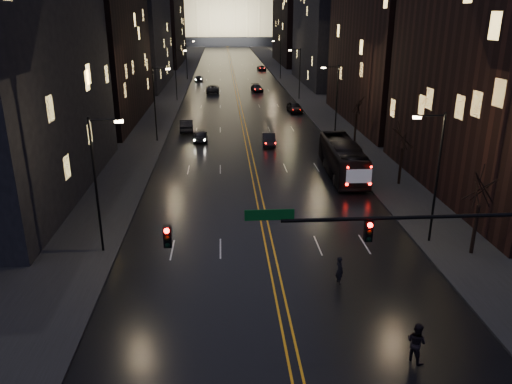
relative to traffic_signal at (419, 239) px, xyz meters
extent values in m
plane|color=black|center=(-5.91, 0.00, -5.10)|extent=(900.00, 900.00, 0.00)
cube|color=black|center=(-5.91, 130.00, -5.09)|extent=(20.00, 320.00, 0.02)
cube|color=black|center=(-19.91, 130.00, -5.02)|extent=(8.00, 320.00, 0.16)
cube|color=black|center=(8.09, 130.00, -5.02)|extent=(8.00, 320.00, 0.16)
cube|color=orange|center=(-5.91, 130.00, -5.08)|extent=(0.62, 320.00, 0.01)
cube|color=black|center=(-26.91, 54.00, 8.90)|extent=(12.00, 30.00, 28.00)
cube|color=black|center=(-26.91, 92.00, 4.90)|extent=(12.00, 34.00, 20.00)
cube|color=black|center=(-26.91, 140.00, 6.90)|extent=(12.00, 40.00, 24.00)
cube|color=black|center=(15.09, 92.00, 7.90)|extent=(12.00, 34.00, 26.00)
cube|color=black|center=(15.09, 140.00, 5.90)|extent=(12.00, 40.00, 22.00)
cube|color=black|center=(-5.91, 250.00, -3.10)|extent=(90.00, 50.00, 4.00)
cube|color=#F2D78C|center=(-5.91, 250.00, 10.90)|extent=(80.00, 36.00, 24.00)
cylinder|color=black|center=(-0.41, 0.00, 1.10)|extent=(12.00, 0.18, 0.18)
cube|color=black|center=(-11.41, 0.00, 0.50)|extent=(0.35, 0.30, 1.00)
cube|color=black|center=(-2.41, 0.00, 0.50)|extent=(0.35, 0.30, 1.00)
sphere|color=#FF0705|center=(-11.41, -0.18, 0.85)|extent=(0.24, 0.24, 0.24)
sphere|color=#FF0705|center=(-2.41, -0.18, 0.85)|extent=(0.24, 0.24, 0.24)
cube|color=#053F14|center=(-6.91, 0.00, 1.40)|extent=(2.20, 0.06, 0.50)
cylinder|color=black|center=(5.09, 10.00, -0.60)|extent=(0.16, 0.16, 9.00)
cylinder|color=black|center=(4.19, 10.00, 3.70)|extent=(1.80, 0.10, 0.10)
cube|color=#F2CC91|center=(3.29, 10.00, 3.60)|extent=(0.50, 0.25, 0.15)
cylinder|color=black|center=(-16.91, 10.00, -0.60)|extent=(0.16, 0.16, 9.00)
cylinder|color=black|center=(-16.01, 10.00, 3.70)|extent=(1.80, 0.10, 0.10)
cube|color=#F2CC91|center=(-15.11, 10.00, 3.60)|extent=(0.50, 0.25, 0.15)
cylinder|color=black|center=(5.09, 40.00, -0.60)|extent=(0.16, 0.16, 9.00)
cylinder|color=black|center=(4.19, 40.00, 3.70)|extent=(1.80, 0.10, 0.10)
cube|color=#F2CC91|center=(3.29, 40.00, 3.60)|extent=(0.50, 0.25, 0.15)
cylinder|color=black|center=(-16.91, 40.00, -0.60)|extent=(0.16, 0.16, 9.00)
cylinder|color=black|center=(-16.01, 40.00, 3.70)|extent=(1.80, 0.10, 0.10)
cube|color=#F2CC91|center=(-15.11, 40.00, 3.60)|extent=(0.50, 0.25, 0.15)
cylinder|color=black|center=(5.09, 70.00, -0.60)|extent=(0.16, 0.16, 9.00)
cylinder|color=black|center=(4.19, 70.00, 3.70)|extent=(1.80, 0.10, 0.10)
cube|color=#F2CC91|center=(3.29, 70.00, 3.60)|extent=(0.50, 0.25, 0.15)
cylinder|color=black|center=(-16.91, 70.00, -0.60)|extent=(0.16, 0.16, 9.00)
cylinder|color=black|center=(-16.01, 70.00, 3.70)|extent=(1.80, 0.10, 0.10)
cube|color=#F2CC91|center=(-15.11, 70.00, 3.60)|extent=(0.50, 0.25, 0.15)
cylinder|color=black|center=(5.09, 100.00, -0.60)|extent=(0.16, 0.16, 9.00)
cylinder|color=black|center=(4.19, 100.00, 3.70)|extent=(1.80, 0.10, 0.10)
cube|color=#F2CC91|center=(3.29, 100.00, 3.60)|extent=(0.50, 0.25, 0.15)
cylinder|color=black|center=(-16.91, 100.00, -0.60)|extent=(0.16, 0.16, 9.00)
cylinder|color=black|center=(-16.01, 100.00, 3.70)|extent=(1.80, 0.10, 0.10)
cube|color=#F2CC91|center=(-15.11, 100.00, 3.60)|extent=(0.50, 0.25, 0.15)
cylinder|color=black|center=(7.09, 8.00, -3.35)|extent=(0.24, 0.24, 3.50)
cylinder|color=black|center=(7.09, 22.00, -3.35)|extent=(0.24, 0.24, 3.50)
cylinder|color=black|center=(7.09, 38.00, -3.35)|extent=(0.24, 0.24, 3.50)
imported|color=black|center=(2.59, 25.40, -3.44)|extent=(3.26, 12.03, 3.32)
imported|color=black|center=(-11.65, 39.81, -4.37)|extent=(1.95, 4.40, 1.47)
imported|color=black|center=(-13.67, 45.67, -4.29)|extent=(1.99, 5.01, 1.62)
imported|color=black|center=(-10.68, 79.77, -4.35)|extent=(2.57, 5.48, 1.51)
imported|color=black|center=(-14.13, 97.38, -4.44)|extent=(1.87, 4.55, 1.32)
imported|color=black|center=(-3.41, 37.52, -4.40)|extent=(1.71, 4.34, 1.41)
imported|color=black|center=(2.59, 58.01, -4.30)|extent=(2.28, 4.87, 1.61)
imported|color=black|center=(-1.84, 80.55, -4.42)|extent=(2.48, 4.93, 1.37)
imported|color=black|center=(2.24, 119.89, -4.49)|extent=(2.49, 4.58, 1.22)
imported|color=black|center=(-2.32, 5.00, -4.25)|extent=(0.57, 0.72, 1.71)
imported|color=black|center=(-0.43, -2.00, -4.14)|extent=(0.94, 1.07, 1.94)
camera|label=1|loc=(-8.87, -20.18, 9.76)|focal=35.00mm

